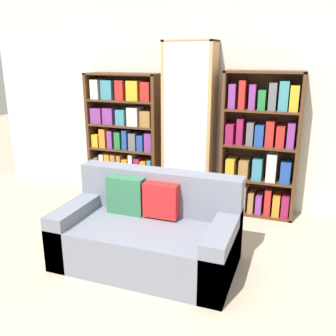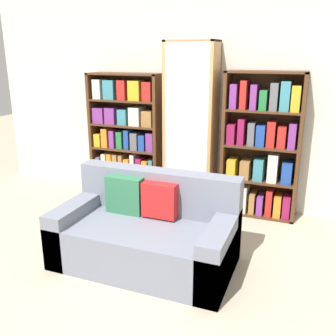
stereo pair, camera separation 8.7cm
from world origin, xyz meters
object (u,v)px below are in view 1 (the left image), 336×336
object	(u,v)px
couch	(148,233)
wine_bottle	(208,213)
bookshelf_left	(125,138)
display_cabinet	(190,128)
bookshelf_right	(260,148)

from	to	relation	value
couch	wine_bottle	world-z (taller)	couch
bookshelf_left	display_cabinet	world-z (taller)	display_cabinet
couch	wine_bottle	xyz separation A→B (m)	(0.33, 0.96, -0.15)
couch	bookshelf_left	world-z (taller)	bookshelf_left
display_cabinet	wine_bottle	size ratio (longest dim) A/B	5.98
couch	display_cabinet	world-z (taller)	display_cabinet
bookshelf_left	wine_bottle	world-z (taller)	bookshelf_left
bookshelf_left	display_cabinet	distance (m)	0.92
couch	display_cabinet	distance (m)	1.65
display_cabinet	bookshelf_right	world-z (taller)	display_cabinet
couch	bookshelf_left	size ratio (longest dim) A/B	0.98
display_cabinet	bookshelf_right	distance (m)	0.89
bookshelf_right	wine_bottle	size ratio (longest dim) A/B	5.00
bookshelf_left	display_cabinet	xyz separation A→B (m)	(0.90, -0.02, 0.20)
couch	display_cabinet	size ratio (longest dim) A/B	0.79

